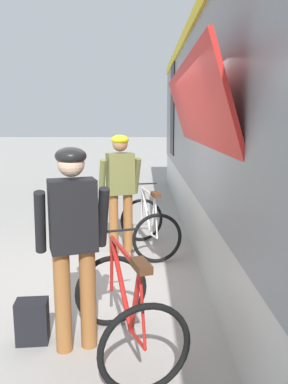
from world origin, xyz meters
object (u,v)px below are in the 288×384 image
(cyclist_far_in_dark, at_px, (72,232))
(backpack_on_platform, at_px, (31,322))
(bicycle_far_red, at_px, (124,311))
(cyclist_near_in_olive, at_px, (119,184))
(bicycle_near_white, at_px, (147,225))

(cyclist_far_in_dark, xyz_separation_m, backpack_on_platform, (-0.41, 0.09, -0.85))
(bicycle_far_red, distance_m, backpack_on_platform, 0.90)
(cyclist_near_in_olive, distance_m, cyclist_far_in_dark, 2.52)
(bicycle_far_red, bearing_deg, backpack_on_platform, 167.15)
(cyclist_near_in_olive, height_order, backpack_on_platform, cyclist_near_in_olive)
(cyclist_far_in_dark, distance_m, bicycle_far_red, 0.79)
(backpack_on_platform, bearing_deg, bicycle_near_white, 60.88)
(cyclist_near_in_olive, relative_size, cyclist_far_in_dark, 1.00)
(cyclist_far_in_dark, xyz_separation_m, bicycle_near_white, (0.66, 2.56, -0.65))
(cyclist_far_in_dark, height_order, bicycle_far_red, cyclist_far_in_dark)
(bicycle_near_white, distance_m, bicycle_far_red, 2.68)
(cyclist_near_in_olive, relative_size, backpack_on_platform, 4.40)
(cyclist_near_in_olive, distance_m, bicycle_near_white, 0.78)
(bicycle_near_white, bearing_deg, cyclist_near_in_olive, -172.46)
(cyclist_near_in_olive, distance_m, backpack_on_platform, 2.65)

